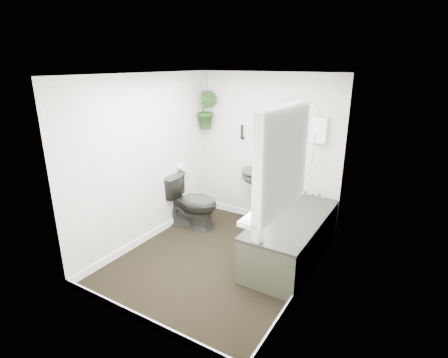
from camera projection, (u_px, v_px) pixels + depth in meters
The scene contains 22 objects.
floor at pixel (218, 259), 4.54m from camera, with size 2.30×2.80×0.02m, color black.
ceiling at pixel (217, 73), 3.80m from camera, with size 2.30×2.80×0.02m, color white.
wall_back at pixel (267, 150), 5.31m from camera, with size 2.30×0.02×2.30m, color white.
wall_front at pixel (131, 217), 3.03m from camera, with size 2.30×0.02×2.30m, color white.
wall_left at pixel (145, 161), 4.74m from camera, with size 0.02×2.80×2.30m, color white.
wall_right at pixel (313, 192), 3.60m from camera, with size 0.02×2.80×2.30m, color white.
skirting at pixel (218, 255), 4.52m from camera, with size 2.30×2.80×0.10m, color white.
bathtub at pixel (292, 238), 4.46m from camera, with size 0.72×1.72×0.58m, color #292925, non-canonical shape.
bath_screen at pixel (286, 152), 4.70m from camera, with size 0.04×0.72×1.40m, color silver, non-canonical shape.
shower_box at pixel (320, 130), 4.74m from camera, with size 0.20×0.10×0.35m, color white.
oval_mirror at pixel (266, 128), 5.17m from camera, with size 0.46×0.03×0.62m, color beige.
wall_sconce at pixel (242, 132), 5.39m from camera, with size 0.04×0.04×0.22m, color black.
toilet_roll_holder at pixel (181, 167), 5.36m from camera, with size 0.11×0.11×0.11m, color white.
window_recess at pixel (283, 160), 2.91m from camera, with size 0.08×1.00×0.90m, color white.
window_sill at pixel (273, 205), 3.08m from camera, with size 0.18×1.00×0.04m, color white.
window_blinds at pixel (278, 159), 2.93m from camera, with size 0.01×0.86×0.76m, color white.
toilet at pixel (192, 201), 5.32m from camera, with size 0.46×0.80×0.82m, color #292925.
pedestal_sink at pixel (258, 198), 5.35m from camera, with size 0.53×0.45×0.90m, color #292925, non-canonical shape.
sill_plant at pixel (282, 179), 3.30m from camera, with size 0.23×0.20×0.25m, color black.
hanging_plant at pixel (207, 110), 5.48m from camera, with size 0.33×0.26×0.59m, color black.
soap_bottle at pixel (258, 233), 3.75m from camera, with size 0.09×0.10×0.21m, color black.
hanging_pot at pixel (207, 95), 5.41m from camera, with size 0.16×0.16×0.12m, color #2F2A20.
Camera 1 is at (2.12, -3.36, 2.43)m, focal length 28.00 mm.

